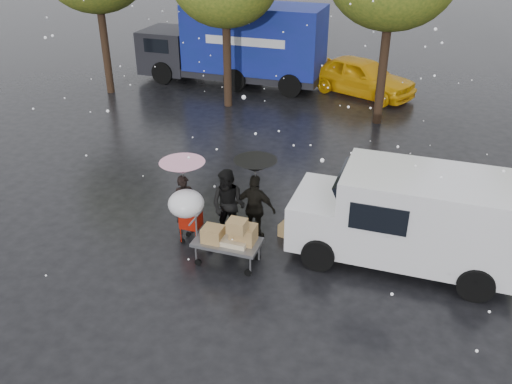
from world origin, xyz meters
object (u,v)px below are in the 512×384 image
(person_black, at_px, (255,208))
(vendor_cart, at_px, (230,237))
(white_van, at_px, (410,217))
(blue_truck, at_px, (237,44))
(shopping_cart, at_px, (187,206))
(yellow_taxi, at_px, (361,76))
(person_pink, at_px, (185,205))

(person_black, distance_m, vendor_cart, 1.18)
(vendor_cart, bearing_deg, white_van, 20.66)
(blue_truck, bearing_deg, person_black, -67.42)
(person_black, bearing_deg, vendor_cart, 84.05)
(white_van, bearing_deg, shopping_cart, -168.50)
(white_van, height_order, blue_truck, blue_truck)
(white_van, bearing_deg, yellow_taxi, 103.97)
(white_van, bearing_deg, blue_truck, 125.89)
(person_pink, distance_m, blue_truck, 12.79)
(person_pink, relative_size, vendor_cart, 1.01)
(person_pink, xyz_separation_m, blue_truck, (-3.28, 12.32, 0.99))
(person_pink, relative_size, person_black, 0.89)
(blue_truck, bearing_deg, shopping_cart, -74.34)
(person_pink, relative_size, blue_truck, 0.18)
(person_pink, height_order, vendor_cart, person_pink)
(person_pink, xyz_separation_m, yellow_taxi, (2.31, 12.43, 0.04))
(shopping_cart, xyz_separation_m, yellow_taxi, (1.99, 12.96, -0.26))
(person_black, distance_m, yellow_taxi, 12.21)
(shopping_cart, height_order, white_van, white_van)
(yellow_taxi, bearing_deg, person_pink, -168.01)
(shopping_cart, height_order, blue_truck, blue_truck)
(vendor_cart, xyz_separation_m, white_van, (3.73, 1.41, 0.43))
(white_van, distance_m, blue_truck, 14.62)
(person_pink, relative_size, shopping_cart, 1.04)
(person_pink, height_order, person_black, person_black)
(vendor_cart, height_order, blue_truck, blue_truck)
(person_pink, xyz_separation_m, shopping_cart, (0.32, -0.53, 0.30))
(person_pink, height_order, shopping_cart, person_pink)
(vendor_cart, xyz_separation_m, shopping_cart, (-1.23, 0.40, 0.34))
(vendor_cart, bearing_deg, yellow_taxi, 86.75)
(person_black, bearing_deg, shopping_cart, 31.54)
(vendor_cart, xyz_separation_m, yellow_taxi, (0.76, 13.36, 0.07))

